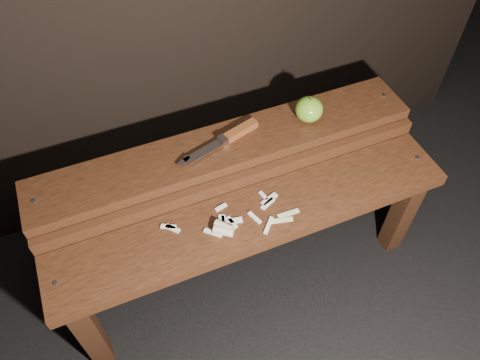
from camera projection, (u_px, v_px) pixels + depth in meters
name	position (u px, v px, depth m)	size (l,w,h in m)	color
ground	(246.00, 270.00, 1.69)	(60.00, 60.00, 0.00)	black
bench_front_tier	(256.00, 230.00, 1.38)	(1.20, 0.20, 0.42)	black
bench_rear_tier	(227.00, 163.00, 1.47)	(1.20, 0.21, 0.50)	black
apple	(309.00, 109.00, 1.44)	(0.09, 0.09, 0.09)	olive
knife	(231.00, 136.00, 1.41)	(0.28, 0.10, 0.03)	brown
apple_scraps	(231.00, 224.00, 1.30)	(0.38, 0.15, 0.03)	beige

